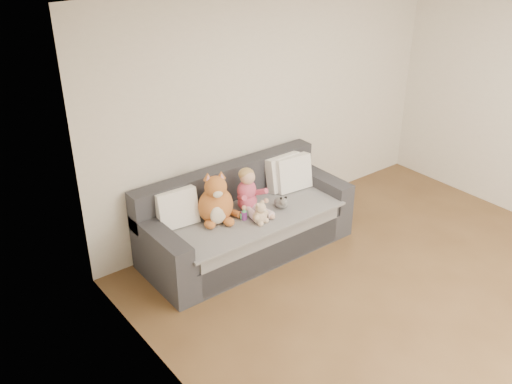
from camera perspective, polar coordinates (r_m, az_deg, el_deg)
room_shell at (r=4.93m, az=17.32°, el=1.95°), size 5.00×5.00×5.00m
sofa at (r=5.92m, az=-1.13°, el=-3.12°), size 2.20×0.94×0.85m
cushion_left at (r=5.53m, az=-7.91°, el=-1.62°), size 0.42×0.22×0.38m
cushion_right_back at (r=6.20m, az=2.78°, el=2.00°), size 0.41×0.20×0.39m
cushion_right_front at (r=6.18m, az=3.71°, el=1.90°), size 0.43×0.23×0.39m
toddler at (r=5.74m, az=-0.71°, el=-0.12°), size 0.32×0.46×0.46m
plush_cat at (r=5.55m, az=-4.00°, el=-1.09°), size 0.42×0.38×0.55m
teddy_bear at (r=5.55m, az=0.46°, el=-2.26°), size 0.19×0.14×0.24m
plush_cow at (r=5.84m, az=2.57°, el=-1.05°), size 0.13×0.19×0.16m
sippy_cup at (r=5.63m, az=-1.20°, el=-2.22°), size 0.10×0.07×0.11m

